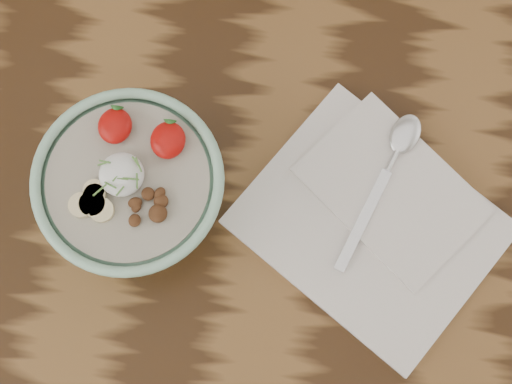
{
  "coord_description": "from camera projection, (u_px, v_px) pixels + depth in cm",
  "views": [
    {
      "loc": [
        9.83,
        -18.12,
        154.81
      ],
      "look_at": [
        8.21,
        -3.22,
        86.52
      ],
      "focal_mm": 50.0,
      "sensor_mm": 36.0,
      "label": 1
    }
  ],
  "objects": [
    {
      "name": "table",
      "position": [
        195.0,
        196.0,
        0.91
      ],
      "size": [
        160.0,
        90.0,
        75.0
      ],
      "color": "#341E0D",
      "rests_on": "ground"
    },
    {
      "name": "breakfast_bowl",
      "position": [
        134.0,
        189.0,
        0.75
      ],
      "size": [
        19.5,
        19.5,
        12.64
      ],
      "rotation": [
        0.0,
        0.0,
        -0.36
      ],
      "color": "#98CDAD",
      "rests_on": "table"
    },
    {
      "name": "napkin",
      "position": [
        375.0,
        217.0,
        0.8
      ],
      "size": [
        34.11,
        32.72,
        1.64
      ],
      "rotation": [
        0.0,
        0.0,
        -0.59
      ],
      "color": "white",
      "rests_on": "table"
    },
    {
      "name": "spoon",
      "position": [
        395.0,
        155.0,
        0.81
      ],
      "size": [
        9.28,
        19.43,
        1.04
      ],
      "rotation": [
        0.0,
        0.0,
        -0.37
      ],
      "color": "silver",
      "rests_on": "napkin"
    }
  ]
}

